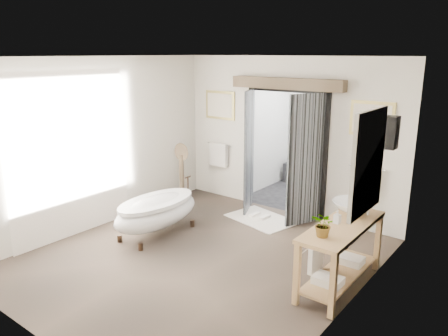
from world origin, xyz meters
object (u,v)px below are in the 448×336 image
at_px(basin, 353,208).
at_px(vanity, 339,250).
at_px(clawfoot_tub, 157,211).
at_px(rug, 261,219).

bearing_deg(basin, vanity, -93.69).
bearing_deg(clawfoot_tub, rug, 57.90).
bearing_deg(rug, basin, -24.46).
height_order(clawfoot_tub, vanity, vanity).
distance_m(clawfoot_tub, basin, 3.17).
relative_size(clawfoot_tub, basin, 3.06).
bearing_deg(vanity, clawfoot_tub, -174.95).
xyz_separation_m(vanity, rug, (-2.05, 1.35, -0.50)).
bearing_deg(clawfoot_tub, vanity, 5.05).
bearing_deg(vanity, basin, 92.68).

